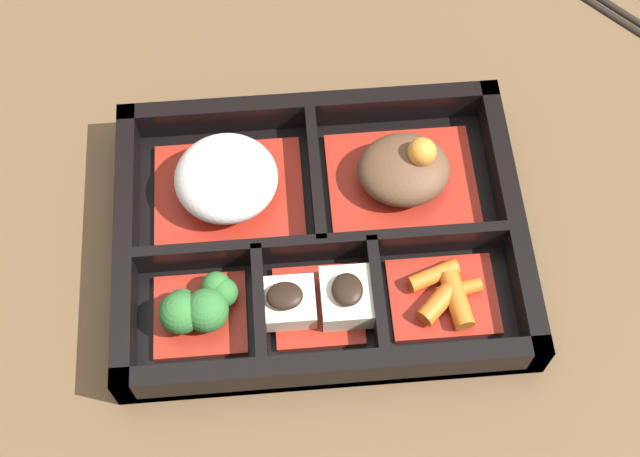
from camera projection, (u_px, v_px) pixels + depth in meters
The scene contains 9 objects.
ground_plane at pixel (320, 244), 0.68m from camera, with size 3.00×3.00×0.00m, color brown.
bento_base at pixel (320, 241), 0.67m from camera, with size 0.30×0.23×0.01m.
bento_rim at pixel (320, 237), 0.66m from camera, with size 0.30×0.23×0.04m.
bowl_rice at pixel (227, 181), 0.66m from camera, with size 0.11×0.09×0.05m.
bowl_stew at pixel (404, 172), 0.67m from camera, with size 0.11×0.09×0.05m.
bowl_greens at pixel (198, 307), 0.63m from camera, with size 0.07×0.06×0.04m.
bowl_tofu at pixel (318, 301), 0.63m from camera, with size 0.08×0.06×0.03m.
bowl_carrots at pixel (445, 296), 0.64m from camera, with size 0.08×0.06×0.02m.
chopsticks at pixel (607, 5), 0.78m from camera, with size 0.17×0.18×0.01m.
Camera 1 is at (-0.02, -0.30, 0.61)m, focal length 50.00 mm.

